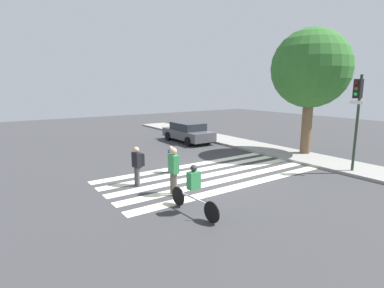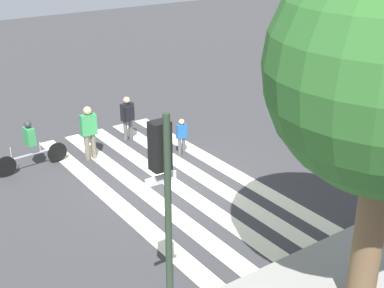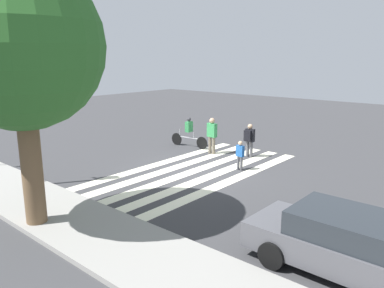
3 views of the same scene
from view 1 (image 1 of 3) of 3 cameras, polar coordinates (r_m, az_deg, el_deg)
The scene contains 10 objects.
ground_plane at distance 13.86m, azimuth 3.72°, elevation -5.86°, with size 60.00×60.00×0.00m, color #38383A.
sidewalk_curb at distance 18.27m, azimuth 19.34°, elevation -2.13°, with size 36.00×2.50×0.14m.
crosswalk_stripes at distance 13.86m, azimuth 3.72°, elevation -5.85°, with size 4.34×10.00×0.01m.
traffic_light at distance 15.34m, azimuth 28.96°, elevation 6.46°, with size 0.60×0.50×4.52m.
street_tree at distance 18.51m, azimuth 21.68°, elevation 13.12°, with size 4.39×4.39×7.19m.
pedestrian_adult_blue_shirt at distance 11.10m, azimuth -3.54°, elevation -4.65°, with size 0.52×0.27×1.81m.
pedestrian_adult_tall_backpack at distance 14.06m, azimuth -4.01°, elevation -2.61°, with size 0.37×0.20×1.27m.
pedestrian_adult_yellow_jacket at distance 12.34m, azimuth -10.34°, elevation -3.57°, with size 0.47×0.40×1.62m.
cyclist_near_curb at distance 9.51m, azimuth 0.34°, elevation -8.30°, with size 2.35×0.42×1.61m.
car_parked_far_curb at distance 21.87m, azimuth -0.79°, elevation 2.31°, with size 4.49×2.01×1.42m.
Camera 1 is at (10.41, -8.24, 3.99)m, focal length 28.00 mm.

